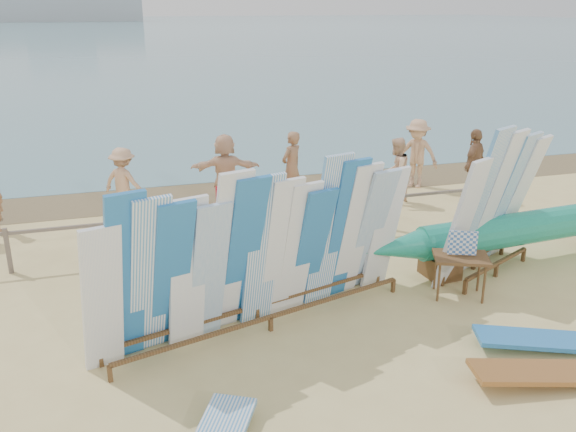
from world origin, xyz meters
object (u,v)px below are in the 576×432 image
object	(u,v)px
main_surfboard_rack	(262,255)
flat_board_d	(567,348)
side_surfboard_rack	(492,207)
beachgoer_3	(124,182)
flat_board_c	(567,382)
beachgoer_7	(292,167)
beachgoer_9	(417,154)
outrigger_canoe	(528,229)
beachgoer_5	(225,171)
vendor_table	(459,275)
beach_chair_left	(230,218)
beachgoer_8	(396,171)
stroller	(278,209)
beach_chair_right	(302,218)
beachgoer_10	(474,164)

from	to	relation	value
main_surfboard_rack	flat_board_d	bearing A→B (deg)	-41.10
side_surfboard_rack	main_surfboard_rack	bearing A→B (deg)	162.82
side_surfboard_rack	beachgoer_3	bearing A→B (deg)	113.40
side_surfboard_rack	flat_board_c	size ratio (longest dim) A/B	1.08
side_surfboard_rack	beachgoer_7	size ratio (longest dim) A/B	1.59
beachgoer_9	beachgoer_3	distance (m)	7.83
main_surfboard_rack	outrigger_canoe	world-z (taller)	main_surfboard_rack
beachgoer_3	beachgoer_5	xyz separation A→B (m)	(2.45, -0.02, 0.10)
vendor_table	flat_board_c	xyz separation A→B (m)	(0.05, -2.69, -0.40)
beach_chair_left	beachgoer_8	size ratio (longest dim) A/B	0.57
flat_board_c	vendor_table	bearing A→B (deg)	11.69
beach_chair_left	beachgoer_9	distance (m)	5.97
beachgoer_3	beachgoer_8	world-z (taller)	beachgoer_8
stroller	beachgoer_9	world-z (taller)	beachgoer_9
side_surfboard_rack	beachgoer_3	distance (m)	8.36
flat_board_d	beachgoer_9	xyz separation A→B (m)	(1.84, 8.28, 0.95)
vendor_table	flat_board_c	size ratio (longest dim) A/B	0.45
beach_chair_left	beach_chair_right	bearing A→B (deg)	-6.82
beachgoer_9	beach_chair_left	bearing A→B (deg)	-114.98
beachgoer_7	beachgoer_3	bearing A→B (deg)	-36.61
side_surfboard_rack	beachgoer_7	bearing A→B (deg)	86.60
beachgoer_10	side_surfboard_rack	bearing A→B (deg)	24.94
flat_board_d	beachgoer_7	size ratio (longest dim) A/B	1.47
flat_board_d	beachgoer_7	xyz separation A→B (m)	(-1.86, 7.96, 0.92)
beachgoer_8	beachgoer_3	bearing A→B (deg)	-42.73
main_surfboard_rack	side_surfboard_rack	size ratio (longest dim) A/B	1.85
outrigger_canoe	main_surfboard_rack	bearing A→B (deg)	-174.38
beach_chair_right	beachgoer_3	distance (m)	4.37
main_surfboard_rack	beachgoer_7	bearing A→B (deg)	53.15
beach_chair_left	stroller	distance (m)	1.10
outrigger_canoe	beachgoer_5	size ratio (longest dim) A/B	3.95
vendor_table	beachgoer_7	bearing A→B (deg)	124.33
beach_chair_left	beachgoer_8	world-z (taller)	beachgoer_8
outrigger_canoe	beachgoer_10	world-z (taller)	beachgoer_10
outrigger_canoe	beachgoer_8	distance (m)	4.23
beach_chair_left	beachgoer_3	xyz separation A→B (m)	(-2.21, 1.71, 0.55)
vendor_table	outrigger_canoe	bearing A→B (deg)	47.82
beachgoer_8	beachgoer_7	bearing A→B (deg)	-53.15
main_surfboard_rack	flat_board_d	xyz separation A→B (m)	(4.16, -1.96, -1.21)
vendor_table	beachgoer_7	world-z (taller)	beachgoer_7
flat_board_d	beachgoer_10	world-z (taller)	beachgoer_10
beachgoer_7	beachgoer_5	size ratio (longest dim) A/B	0.99
side_surfboard_rack	beachgoer_5	bearing A→B (deg)	99.74
side_surfboard_rack	flat_board_d	distance (m)	3.02
beach_chair_right	beachgoer_5	xyz separation A→B (m)	(-1.31, 2.14, 0.65)
side_surfboard_rack	beach_chair_left	distance (m)	5.65
outrigger_canoe	beachgoer_7	xyz separation A→B (m)	(-3.33, 5.00, 0.25)
side_surfboard_rack	stroller	bearing A→B (deg)	104.14
vendor_table	beach_chair_left	world-z (taller)	vendor_table
outrigger_canoe	beachgoer_7	distance (m)	6.01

